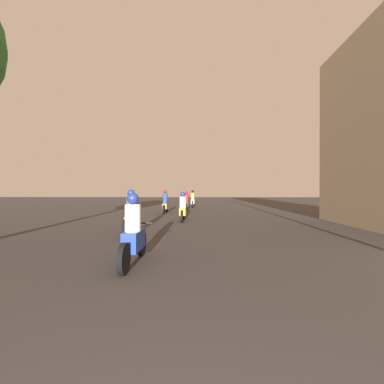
% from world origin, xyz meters
% --- Properties ---
extents(motorcycle_blue, '(0.60, 1.98, 1.48)m').
position_xyz_m(motorcycle_blue, '(-1.26, 5.45, 0.60)').
color(motorcycle_blue, black).
rests_on(motorcycle_blue, ground_plane).
extents(motorcycle_white, '(0.60, 1.98, 1.57)m').
position_xyz_m(motorcycle_white, '(-2.22, 8.81, 0.63)').
color(motorcycle_white, black).
rests_on(motorcycle_white, ground_plane).
extents(motorcycle_yellow, '(0.60, 2.08, 1.46)m').
position_xyz_m(motorcycle_yellow, '(-0.77, 13.04, 0.58)').
color(motorcycle_yellow, black).
rests_on(motorcycle_yellow, ground_plane).
extents(motorcycle_orange, '(0.60, 1.99, 1.58)m').
position_xyz_m(motorcycle_orange, '(-2.26, 17.36, 0.63)').
color(motorcycle_orange, black).
rests_on(motorcycle_orange, ground_plane).
extents(motorcycle_black, '(0.60, 1.98, 1.49)m').
position_xyz_m(motorcycle_black, '(-0.99, 20.27, 0.60)').
color(motorcycle_black, black).
rests_on(motorcycle_black, ground_plane).
extents(motorcycle_silver, '(0.60, 2.06, 1.57)m').
position_xyz_m(motorcycle_silver, '(-0.60, 23.42, 0.63)').
color(motorcycle_silver, black).
rests_on(motorcycle_silver, ground_plane).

